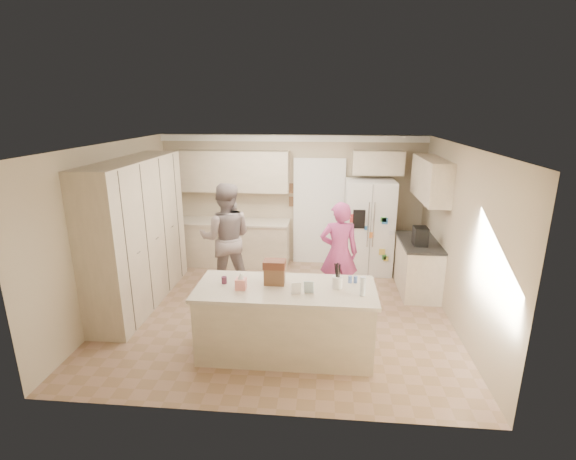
# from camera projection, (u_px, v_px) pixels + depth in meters

# --- Properties ---
(floor) EXTENTS (5.20, 4.60, 0.02)m
(floor) POSITION_uv_depth(u_px,v_px,m) (280.00, 312.00, 6.60)
(floor) COLOR #95745E
(floor) RESTS_ON ground
(ceiling) EXTENTS (5.20, 4.60, 0.02)m
(ceiling) POSITION_uv_depth(u_px,v_px,m) (279.00, 144.00, 5.86)
(ceiling) COLOR white
(ceiling) RESTS_ON wall_back
(wall_back) EXTENTS (5.20, 0.02, 2.60)m
(wall_back) POSITION_uv_depth(u_px,v_px,m) (292.00, 200.00, 8.43)
(wall_back) COLOR #BBAB8D
(wall_back) RESTS_ON ground
(wall_front) EXTENTS (5.20, 0.02, 2.60)m
(wall_front) POSITION_uv_depth(u_px,v_px,m) (253.00, 303.00, 4.02)
(wall_front) COLOR #BBAB8D
(wall_front) RESTS_ON ground
(wall_left) EXTENTS (0.02, 4.60, 2.60)m
(wall_left) POSITION_uv_depth(u_px,v_px,m) (112.00, 229.00, 6.46)
(wall_left) COLOR #BBAB8D
(wall_left) RESTS_ON ground
(wall_right) EXTENTS (0.02, 4.60, 2.60)m
(wall_right) POSITION_uv_depth(u_px,v_px,m) (459.00, 238.00, 6.00)
(wall_right) COLOR #BBAB8D
(wall_right) RESTS_ON ground
(crown_back) EXTENTS (5.20, 0.08, 0.12)m
(crown_back) POSITION_uv_depth(u_px,v_px,m) (292.00, 138.00, 8.04)
(crown_back) COLOR white
(crown_back) RESTS_ON wall_back
(pantry_bank) EXTENTS (0.60, 2.60, 2.35)m
(pantry_bank) POSITION_uv_depth(u_px,v_px,m) (138.00, 233.00, 6.66)
(pantry_bank) COLOR beige
(pantry_bank) RESTS_ON floor
(back_base_cab) EXTENTS (2.20, 0.60, 0.88)m
(back_base_cab) POSITION_uv_depth(u_px,v_px,m) (234.00, 244.00, 8.48)
(back_base_cab) COLOR beige
(back_base_cab) RESTS_ON floor
(back_countertop) EXTENTS (2.24, 0.63, 0.04)m
(back_countertop) POSITION_uv_depth(u_px,v_px,m) (233.00, 222.00, 8.34)
(back_countertop) COLOR #BDB59F
(back_countertop) RESTS_ON back_base_cab
(back_upper_cab) EXTENTS (2.20, 0.35, 0.80)m
(back_upper_cab) POSITION_uv_depth(u_px,v_px,m) (233.00, 171.00, 8.19)
(back_upper_cab) COLOR beige
(back_upper_cab) RESTS_ON wall_back
(doorway_opening) EXTENTS (0.90, 0.06, 2.10)m
(doorway_opening) POSITION_uv_depth(u_px,v_px,m) (319.00, 213.00, 8.43)
(doorway_opening) COLOR black
(doorway_opening) RESTS_ON floor
(doorway_casing) EXTENTS (1.02, 0.03, 2.22)m
(doorway_casing) POSITION_uv_depth(u_px,v_px,m) (319.00, 213.00, 8.40)
(doorway_casing) COLOR white
(doorway_casing) RESTS_ON floor
(wall_frame_upper) EXTENTS (0.15, 0.02, 0.20)m
(wall_frame_upper) POSITION_uv_depth(u_px,v_px,m) (293.00, 188.00, 8.32)
(wall_frame_upper) COLOR brown
(wall_frame_upper) RESTS_ON wall_back
(wall_frame_lower) EXTENTS (0.15, 0.02, 0.20)m
(wall_frame_lower) POSITION_uv_depth(u_px,v_px,m) (293.00, 202.00, 8.40)
(wall_frame_lower) COLOR brown
(wall_frame_lower) RESTS_ON wall_back
(refrigerator) EXTENTS (0.91, 0.71, 1.80)m
(refrigerator) POSITION_uv_depth(u_px,v_px,m) (369.00, 227.00, 7.99)
(refrigerator) COLOR white
(refrigerator) RESTS_ON floor
(fridge_seam) EXTENTS (0.02, 0.02, 1.78)m
(fridge_seam) POSITION_uv_depth(u_px,v_px,m) (370.00, 232.00, 7.65)
(fridge_seam) COLOR gray
(fridge_seam) RESTS_ON refrigerator
(fridge_dispenser) EXTENTS (0.22, 0.03, 0.35)m
(fridge_dispenser) POSITION_uv_depth(u_px,v_px,m) (359.00, 219.00, 7.59)
(fridge_dispenser) COLOR black
(fridge_dispenser) RESTS_ON refrigerator
(fridge_handle_l) EXTENTS (0.02, 0.02, 0.85)m
(fridge_handle_l) POSITION_uv_depth(u_px,v_px,m) (368.00, 225.00, 7.60)
(fridge_handle_l) COLOR silver
(fridge_handle_l) RESTS_ON refrigerator
(fridge_handle_r) EXTENTS (0.02, 0.02, 0.85)m
(fridge_handle_r) POSITION_uv_depth(u_px,v_px,m) (374.00, 225.00, 7.59)
(fridge_handle_r) COLOR silver
(fridge_handle_r) RESTS_ON refrigerator
(over_fridge_cab) EXTENTS (0.95, 0.35, 0.45)m
(over_fridge_cab) POSITION_uv_depth(u_px,v_px,m) (378.00, 163.00, 7.89)
(over_fridge_cab) COLOR beige
(over_fridge_cab) RESTS_ON wall_back
(right_base_cab) EXTENTS (0.60, 1.20, 0.88)m
(right_base_cab) POSITION_uv_depth(u_px,v_px,m) (417.00, 267.00, 7.23)
(right_base_cab) COLOR beige
(right_base_cab) RESTS_ON floor
(right_countertop) EXTENTS (0.63, 1.24, 0.04)m
(right_countertop) POSITION_uv_depth(u_px,v_px,m) (419.00, 242.00, 7.10)
(right_countertop) COLOR #2D2B28
(right_countertop) RESTS_ON right_base_cab
(right_upper_cab) EXTENTS (0.35, 1.50, 0.70)m
(right_upper_cab) POSITION_uv_depth(u_px,v_px,m) (431.00, 179.00, 6.98)
(right_upper_cab) COLOR beige
(right_upper_cab) RESTS_ON wall_right
(coffee_maker) EXTENTS (0.22, 0.28, 0.30)m
(coffee_maker) POSITION_uv_depth(u_px,v_px,m) (420.00, 236.00, 6.86)
(coffee_maker) COLOR black
(coffee_maker) RESTS_ON right_countertop
(island_base) EXTENTS (2.20, 0.90, 0.88)m
(island_base) POSITION_uv_depth(u_px,v_px,m) (286.00, 322.00, 5.41)
(island_base) COLOR beige
(island_base) RESTS_ON floor
(island_top) EXTENTS (2.28, 0.96, 0.05)m
(island_top) POSITION_uv_depth(u_px,v_px,m) (285.00, 289.00, 5.28)
(island_top) COLOR #BDB59F
(island_top) RESTS_ON island_base
(utensil_crock) EXTENTS (0.13, 0.13, 0.15)m
(utensil_crock) POSITION_uv_depth(u_px,v_px,m) (337.00, 282.00, 5.24)
(utensil_crock) COLOR white
(utensil_crock) RESTS_ON island_top
(tissue_box) EXTENTS (0.13, 0.13, 0.14)m
(tissue_box) POSITION_uv_depth(u_px,v_px,m) (241.00, 284.00, 5.20)
(tissue_box) COLOR pink
(tissue_box) RESTS_ON island_top
(tissue_plume) EXTENTS (0.08, 0.08, 0.08)m
(tissue_plume) POSITION_uv_depth(u_px,v_px,m) (241.00, 276.00, 5.17)
(tissue_plume) COLOR white
(tissue_plume) RESTS_ON tissue_box
(dollhouse_body) EXTENTS (0.26, 0.18, 0.22)m
(dollhouse_body) POSITION_uv_depth(u_px,v_px,m) (275.00, 276.00, 5.35)
(dollhouse_body) COLOR brown
(dollhouse_body) RESTS_ON island_top
(dollhouse_roof) EXTENTS (0.28, 0.20, 0.10)m
(dollhouse_roof) POSITION_uv_depth(u_px,v_px,m) (274.00, 264.00, 5.30)
(dollhouse_roof) COLOR #592D1E
(dollhouse_roof) RESTS_ON dollhouse_body
(jam_jar) EXTENTS (0.07, 0.07, 0.09)m
(jam_jar) POSITION_uv_depth(u_px,v_px,m) (224.00, 280.00, 5.37)
(jam_jar) COLOR #59263F
(jam_jar) RESTS_ON island_top
(greeting_card_a) EXTENTS (0.12, 0.06, 0.16)m
(greeting_card_a) POSITION_uv_depth(u_px,v_px,m) (296.00, 288.00, 5.04)
(greeting_card_a) COLOR white
(greeting_card_a) RESTS_ON island_top
(greeting_card_b) EXTENTS (0.12, 0.05, 0.16)m
(greeting_card_b) POSITION_uv_depth(u_px,v_px,m) (309.00, 287.00, 5.08)
(greeting_card_b) COLOR silver
(greeting_card_b) RESTS_ON island_top
(water_bottle) EXTENTS (0.07, 0.07, 0.24)m
(water_bottle) POSITION_uv_depth(u_px,v_px,m) (363.00, 286.00, 5.01)
(water_bottle) COLOR silver
(water_bottle) RESTS_ON island_top
(shaker_salt) EXTENTS (0.05, 0.05, 0.09)m
(shaker_salt) POSITION_uv_depth(u_px,v_px,m) (350.00, 279.00, 5.39)
(shaker_salt) COLOR #425B9A
(shaker_salt) RESTS_ON island_top
(shaker_pepper) EXTENTS (0.05, 0.05, 0.09)m
(shaker_pepper) POSITION_uv_depth(u_px,v_px,m) (356.00, 280.00, 5.39)
(shaker_pepper) COLOR #425B9A
(shaker_pepper) RESTS_ON island_top
(teen_boy) EXTENTS (1.01, 0.83, 1.91)m
(teen_boy) POSITION_uv_depth(u_px,v_px,m) (226.00, 238.00, 7.15)
(teen_boy) COLOR gray
(teen_boy) RESTS_ON floor
(teen_girl) EXTENTS (0.64, 0.44, 1.70)m
(teen_girl) POSITION_uv_depth(u_px,v_px,m) (339.00, 253.00, 6.72)
(teen_girl) COLOR #BC4F9E
(teen_girl) RESTS_ON floor
(fridge_magnets) EXTENTS (0.76, 0.02, 1.44)m
(fridge_magnets) POSITION_uv_depth(u_px,v_px,m) (370.00, 232.00, 7.64)
(fridge_magnets) COLOR tan
(fridge_magnets) RESTS_ON refrigerator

